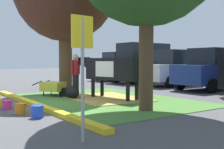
{
  "coord_description": "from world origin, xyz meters",
  "views": [
    {
      "loc": [
        8.86,
        -3.5,
        1.43
      ],
      "look_at": [
        0.04,
        2.58,
        0.9
      ],
      "focal_mm": 45.76,
      "sensor_mm": 36.0,
      "label": 1
    }
  ],
  "objects": [
    {
      "name": "bucket_pink",
      "position": [
        0.29,
        -1.32,
        0.14
      ],
      "size": [
        0.3,
        0.3,
        0.26
      ],
      "color": "#EA3893",
      "rests_on": "ground"
    },
    {
      "name": "person_visitor_near",
      "position": [
        -1.47,
        1.83,
        0.91
      ],
      "size": [
        0.34,
        0.49,
        1.68
      ],
      "color": "black",
      "rests_on": "ground"
    },
    {
      "name": "bucket_orange",
      "position": [
        1.24,
        -1.22,
        0.15
      ],
      "size": [
        0.32,
        0.32,
        0.29
      ],
      "color": "orange",
      "rests_on": "ground"
    },
    {
      "name": "calf_lying",
      "position": [
        -0.83,
        1.33,
        0.24
      ],
      "size": [
        1.33,
        0.71,
        0.48
      ],
      "color": "black",
      "rests_on": "ground"
    },
    {
      "name": "hatchback_white",
      "position": [
        -2.43,
        8.71,
        0.98
      ],
      "size": [
        2.08,
        4.43,
        2.02
      ],
      "color": "silver",
      "rests_on": "ground"
    },
    {
      "name": "hay_bedding",
      "position": [
        0.04,
        2.28,
        0.03
      ],
      "size": [
        3.35,
        2.6,
        0.04
      ],
      "primitive_type": "cube",
      "rotation": [
        0.0,
        0.0,
        -0.06
      ],
      "color": "tan",
      "rests_on": "ground"
    },
    {
      "name": "suv_dark_grey",
      "position": [
        -5.16,
        8.64,
        1.27
      ],
      "size": [
        2.19,
        4.63,
        2.52
      ],
      "color": "#3D3D42",
      "rests_on": "ground"
    },
    {
      "name": "cow_holstein",
      "position": [
        0.21,
        2.46,
        1.1
      ],
      "size": [
        3.09,
        1.18,
        1.56
      ],
      "color": "black",
      "rests_on": "ground"
    },
    {
      "name": "bucket_blue",
      "position": [
        2.0,
        -1.03,
        0.16
      ],
      "size": [
        0.33,
        0.33,
        0.31
      ],
      "color": "blue",
      "rests_on": "ground"
    },
    {
      "name": "parking_sign",
      "position": [
        4.51,
        -1.12,
        1.55
      ],
      "size": [
        0.1,
        0.44,
        2.2
      ],
      "color": "#99999E",
      "rests_on": "ground"
    },
    {
      "name": "person_handler",
      "position": [
        0.75,
        3.71,
        0.92
      ],
      "size": [
        0.49,
        0.34,
        1.7
      ],
      "color": "black",
      "rests_on": "ground"
    },
    {
      "name": "wheelbarrow",
      "position": [
        -1.69,
        0.97,
        0.39
      ],
      "size": [
        1.56,
        1.09,
        0.63
      ],
      "color": "gold",
      "rests_on": "ground"
    },
    {
      "name": "grass_island",
      "position": [
        0.26,
        2.15,
        0.01
      ],
      "size": [
        7.05,
        4.94,
        0.02
      ],
      "primitive_type": "cube",
      "color": "#477A33",
      "rests_on": "ground"
    },
    {
      "name": "sedan_silver",
      "position": [
        -7.72,
        8.71,
        0.98
      ],
      "size": [
        2.08,
        4.43,
        2.02
      ],
      "color": "silver",
      "rests_on": "ground"
    },
    {
      "name": "curb_yellow",
      "position": [
        0.26,
        -0.48,
        0.06
      ],
      "size": [
        8.25,
        0.24,
        0.12
      ],
      "primitive_type": "cube",
      "color": "yellow",
      "rests_on": "ground"
    },
    {
      "name": "ground_plane",
      "position": [
        0.0,
        0.0,
        0.0
      ],
      "size": [
        80.0,
        80.0,
        0.0
      ],
      "primitive_type": "plane",
      "color": "#4C4C4F"
    },
    {
      "name": "sedan_blue",
      "position": [
        0.21,
        8.55,
        0.98
      ],
      "size": [
        2.08,
        4.43,
        2.02
      ],
      "color": "navy",
      "rests_on": "ground"
    }
  ]
}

